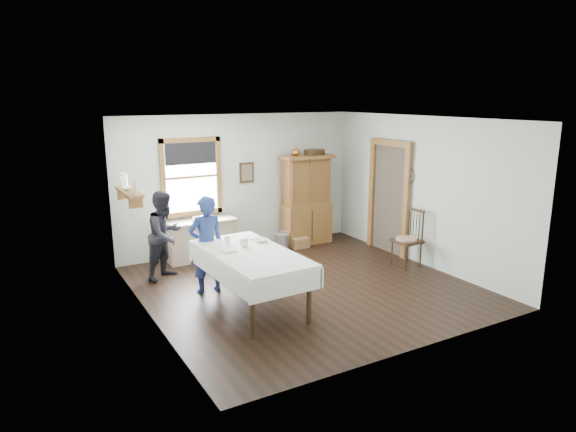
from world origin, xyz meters
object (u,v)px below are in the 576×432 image
Objects in this scene: pail at (282,242)px; wicker_basket at (300,243)px; dining_table at (251,279)px; china_hutch at (306,200)px; woman_blue at (207,248)px; figure_dark at (165,238)px; spindle_chair at (407,238)px; work_counter at (201,240)px.

pail is 0.90× the size of wicker_basket.
dining_table is at bearing -128.00° from pail.
china_hutch is 3.55m from dining_table.
woman_blue reaches higher than figure_dark.
woman_blue is (-0.35, 0.87, 0.30)m from dining_table.
spindle_chair reaches higher than pail.
pail is at bearing -162.10° from china_hutch.
work_counter is at bearing 171.44° from pail.
pail is 2.61m from woman_blue.
pail is 0.39m from wicker_basket.
china_hutch is 1.29× the size of woman_blue.
work_counter is 3.84m from spindle_chair.
work_counter reaches higher than wicker_basket.
wicker_basket is (-0.31, -0.25, -0.82)m from china_hutch.
woman_blue is (-0.50, -1.66, 0.34)m from work_counter.
pail is (-0.70, -0.21, -0.77)m from china_hutch.
spindle_chair is 0.74× the size of woman_blue.
woman_blue is 1.03m from figure_dark.
work_counter is 2.53m from dining_table.
figure_dark reaches higher than spindle_chair.
pail reaches higher than wicker_basket.
china_hutch reaches higher than pail.
woman_blue is at bearing -151.44° from wicker_basket.
wicker_basket is (-1.08, 1.98, -0.43)m from spindle_chair.
wicker_basket is 0.25× the size of woman_blue.
china_hutch is at bearing 16.42° from pail.
spindle_chair is (3.25, 0.26, 0.11)m from dining_table.
china_hutch is at bearing 45.08° from dining_table.
work_counter is 2.39m from china_hutch.
figure_dark reaches higher than wicker_basket.
china_hutch is 1.32× the size of figure_dark.
woman_blue is (-3.59, 0.61, 0.19)m from spindle_chair.
work_counter is 1.76m from woman_blue.
china_hutch is 3.26m from woman_blue.
work_counter is 1.66m from pail.
dining_table is 6.65× the size of pail.
pail is at bearing -22.55° from figure_dark.
figure_dark is (-2.50, -0.44, 0.54)m from pail.
work_counter is 1.25× the size of spindle_chair.
figure_dark is at bearing 111.21° from dining_table.
dining_table is 3.13m from wicker_basket.
china_hutch is 3.27m from figure_dark.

